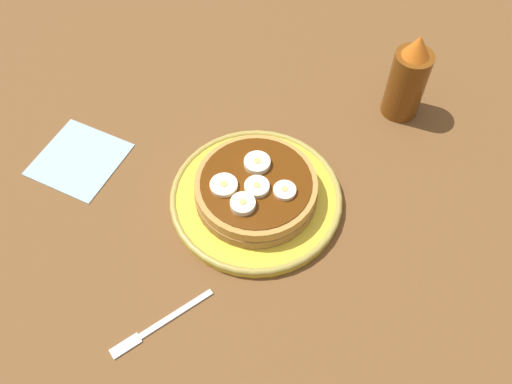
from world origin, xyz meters
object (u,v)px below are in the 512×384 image
Objects in this scene: banana_slice_0 at (257,187)px; banana_slice_2 at (224,185)px; plate at (256,198)px; pancake_stack at (256,190)px; fork at (157,326)px; banana_slice_3 at (284,191)px; napkin at (79,159)px; syrup_bottle at (408,80)px; banana_slice_1 at (257,163)px; banana_slice_4 at (241,203)px.

banana_slice_0 is 4.06cm from banana_slice_2.
plate is 5.59cm from banana_slice_2.
banana_slice_0 reaches higher than pancake_stack.
fork is at bearing 179.57° from banana_slice_2.
banana_slice_0 is at bearing -148.49° from pancake_stack.
fork is at bearing 170.26° from plate.
plate is 7.15× the size of banana_slice_0.
banana_slice_0 is (-0.91, -0.51, 3.94)cm from plate.
banana_slice_3 is (0.11, -3.73, 1.82)cm from pancake_stack.
napkin is 27.19cm from fork.
banana_slice_0 is 27.06cm from syrup_bottle.
banana_slice_3 is 0.21× the size of syrup_bottle.
banana_slice_1 is 0.98× the size of banana_slice_2.
banana_slice_0 reaches higher than fork.
plate is at bearing -4.47° from banana_slice_4.
syrup_bottle reaches higher than banana_slice_2.
banana_slice_1 reaches higher than napkin.
banana_slice_2 is (-2.30, 3.30, 3.89)cm from plate.
plate is at bearing 20.97° from pancake_stack.
napkin is at bearing 52.55° from fork.
fork is at bearing 160.00° from banana_slice_3.
banana_slice_2 is at bearing 109.93° from banana_slice_0.
plate is at bearing -82.08° from napkin.
plate is 26.97cm from syrup_bottle.
banana_slice_2 reaches higher than napkin.
syrup_bottle is (43.23, -16.12, 5.83)cm from fork.
napkin is (-3.48, 25.02, -0.69)cm from plate.
banana_slice_3 is at bearing -88.38° from pancake_stack.
banana_slice_4 is at bearing 164.68° from banana_slice_0.
banana_slice_4 is (-3.80, 4.12, 0.14)cm from banana_slice_3.
syrup_bottle is (23.42, -12.60, 3.20)cm from pancake_stack.
banana_slice_4 is at bearing -118.15° from banana_slice_2.
banana_slice_2 is at bearing 61.85° from banana_slice_4.
napkin is 46.57cm from syrup_bottle.
banana_slice_0 is at bearing -11.68° from fork.
syrup_bottle is at bearing -32.06° from banana_slice_2.
plate is 25.27cm from napkin.
banana_slice_2 is 1.12× the size of banana_slice_4.
banana_slice_0 is 20.02cm from fork.
banana_slice_0 is at bearing -70.07° from banana_slice_2.
pancake_stack is at bearing -10.06° from fork.
banana_slice_1 is 25.26cm from napkin.
syrup_bottle reaches higher than napkin.
plate is 4.08cm from banana_slice_0.
pancake_stack is at bearing -159.44° from banana_slice_1.
banana_slice_4 is at bearing -90.98° from napkin.
fork is (-19.81, 3.51, -2.63)cm from pancake_stack.
banana_slice_1 reaches higher than plate.
banana_slice_3 is at bearing -72.83° from banana_slice_2.
banana_slice_3 is at bearing -118.34° from banana_slice_1.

